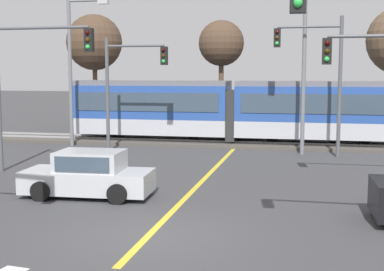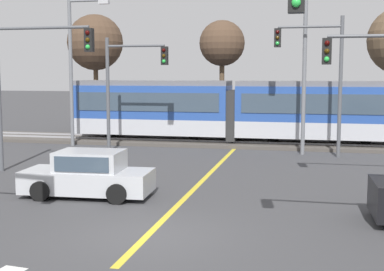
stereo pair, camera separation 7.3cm
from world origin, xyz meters
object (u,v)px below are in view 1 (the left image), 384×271
object	(u,v)px
bare_tree_far_west	(94,43)
street_lamp_centre	(308,43)
traffic_light_far_left	(128,77)
light_rail_tram	(233,108)
bare_tree_west	(221,44)
traffic_light_mid_left	(29,70)
sedan_crossing	(88,176)
street_lamp_west	(74,62)
traffic_light_far_right	(319,66)

from	to	relation	value
bare_tree_far_west	street_lamp_centre	bearing A→B (deg)	-28.79
traffic_light_far_left	bare_tree_far_west	bearing A→B (deg)	121.13
street_lamp_centre	light_rail_tram	bearing A→B (deg)	142.56
bare_tree_west	traffic_light_mid_left	bearing A→B (deg)	-110.14
traffic_light_mid_left	traffic_light_far_left	distance (m)	6.39
sedan_crossing	bare_tree_west	size ratio (longest dim) A/B	0.58
bare_tree_west	bare_tree_far_west	bearing A→B (deg)	177.16
sedan_crossing	traffic_light_far_left	bearing A→B (deg)	101.27
street_lamp_west	bare_tree_west	size ratio (longest dim) A/B	1.09
traffic_light_mid_left	street_lamp_west	xyz separation A→B (m)	(-1.67, 7.89, 0.49)
sedan_crossing	street_lamp_centre	xyz separation A→B (m)	(6.91, 10.83, 4.80)
light_rail_tram	street_lamp_centre	size ratio (longest dim) A/B	1.88
traffic_light_far_left	bare_tree_west	distance (m)	9.55
traffic_light_mid_left	street_lamp_centre	xyz separation A→B (m)	(10.86, 7.31, 1.33)
light_rail_tram	traffic_light_far_right	bearing A→B (deg)	-37.98
light_rail_tram	traffic_light_far_left	xyz separation A→B (m)	(-4.74, -4.39, 1.77)
traffic_light_far_right	bare_tree_far_west	size ratio (longest dim) A/B	0.84
bare_tree_far_west	bare_tree_west	distance (m)	8.90
traffic_light_far_left	street_lamp_west	bearing A→B (deg)	153.55
light_rail_tram	sedan_crossing	xyz separation A→B (m)	(-2.83, -13.95, -1.35)
traffic_light_mid_left	bare_tree_west	distance (m)	15.80
bare_tree_west	light_rail_tram	bearing A→B (deg)	-72.33
light_rail_tram	bare_tree_far_west	distance (m)	12.01
traffic_light_mid_left	bare_tree_far_west	distance (m)	15.70
sedan_crossing	traffic_light_far_right	distance (m)	13.26
street_lamp_west	bare_tree_far_west	distance (m)	7.65
street_lamp_west	bare_tree_west	distance (m)	9.93
street_lamp_west	bare_tree_west	world-z (taller)	street_lamp_west
sedan_crossing	bare_tree_west	world-z (taller)	bare_tree_west
street_lamp_centre	bare_tree_west	world-z (taller)	street_lamp_centre
sedan_crossing	bare_tree_far_west	size ratio (longest dim) A/B	0.53
traffic_light_far_right	street_lamp_centre	world-z (taller)	street_lamp_centre
sedan_crossing	street_lamp_west	distance (m)	13.32
traffic_light_far_right	traffic_light_far_left	size ratio (longest dim) A/B	1.16
bare_tree_far_west	traffic_light_far_right	bearing A→B (deg)	-29.34
sedan_crossing	bare_tree_west	xyz separation A→B (m)	(1.46, 18.26, 5.19)
street_lamp_centre	bare_tree_far_west	distance (m)	16.37
light_rail_tram	street_lamp_west	size ratio (longest dim) A/B	2.28
street_lamp_west	light_rail_tram	bearing A→B (deg)	16.71
light_rail_tram	street_lamp_centre	xyz separation A→B (m)	(4.07, -3.12, 3.45)
traffic_light_far_left	bare_tree_west	world-z (taller)	bare_tree_west
street_lamp_centre	bare_tree_west	xyz separation A→B (m)	(-5.45, 7.43, 0.39)
traffic_light_mid_left	traffic_light_far_left	xyz separation A→B (m)	(2.04, 6.05, -0.34)
light_rail_tram	street_lamp_centre	distance (m)	6.18
sedan_crossing	street_lamp_west	xyz separation A→B (m)	(-5.62, 11.41, 3.96)
light_rail_tram	bare_tree_west	size ratio (longest dim) A/B	2.49
traffic_light_far_right	bare_tree_west	distance (m)	10.06
street_lamp_centre	bare_tree_far_west	xyz separation A→B (m)	(-14.33, 7.88, 0.61)
sedan_crossing	traffic_light_far_right	world-z (taller)	traffic_light_far_right
light_rail_tram	traffic_light_far_right	size ratio (longest dim) A/B	2.75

